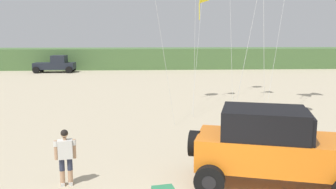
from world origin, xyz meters
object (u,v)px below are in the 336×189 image
at_px(distant_pickup, 56,64).
at_px(kite_black_sled, 202,0).
at_px(jeep, 273,146).
at_px(person_watching, 65,154).

relative_size(distant_pickup, kite_black_sled, 0.67).
bearing_deg(jeep, distant_pickup, 113.50).
xyz_separation_m(distant_pickup, kite_black_sled, (14.09, -19.14, 5.52)).
bearing_deg(jeep, kite_black_sled, 90.16).
bearing_deg(kite_black_sled, distant_pickup, 126.36).
xyz_separation_m(jeep, person_watching, (-5.90, 0.38, -0.26)).
distance_m(person_watching, kite_black_sled, 15.26).
height_order(distant_pickup, kite_black_sled, kite_black_sled).
bearing_deg(person_watching, distant_pickup, 104.36).
xyz_separation_m(person_watching, distant_pickup, (-8.22, 32.10, 0.00)).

